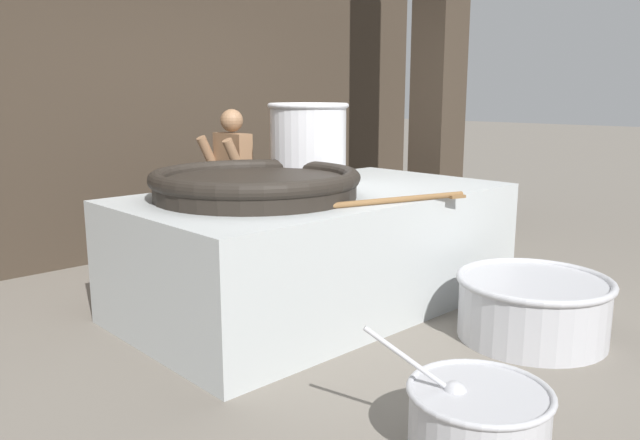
{
  "coord_description": "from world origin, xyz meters",
  "views": [
    {
      "loc": [
        -3.16,
        -3.33,
        1.58
      ],
      "look_at": [
        0.0,
        0.0,
        0.65
      ],
      "focal_mm": 35.0,
      "sensor_mm": 36.0,
      "label": 1
    }
  ],
  "objects": [
    {
      "name": "cook",
      "position": [
        0.11,
        1.27,
        0.79
      ],
      "size": [
        0.35,
        0.54,
        1.45
      ],
      "rotation": [
        0.0,
        0.0,
        3.09
      ],
      "color": "#8C6647",
      "rests_on": "ground_plane"
    },
    {
      "name": "back_wall",
      "position": [
        0.0,
        2.44,
        2.21
      ],
      "size": [
        7.66,
        0.24,
        4.42
      ],
      "primitive_type": "cube",
      "color": "#382D23",
      "rests_on": "ground_plane"
    },
    {
      "name": "support_pillar",
      "position": [
        2.41,
        0.72,
        2.21
      ],
      "size": [
        0.43,
        0.43,
        4.42
      ],
      "primitive_type": "cube",
      "color": "#382D23",
      "rests_on": "ground_plane"
    },
    {
      "name": "giant_wok_near",
      "position": [
        -0.52,
        0.1,
        0.98
      ],
      "size": [
        1.47,
        1.47,
        0.2
      ],
      "color": "black",
      "rests_on": "hearth_platform"
    },
    {
      "name": "hearth_platform",
      "position": [
        0.0,
        0.0,
        0.44
      ],
      "size": [
        2.91,
        1.61,
        0.87
      ],
      "color": "#B2B7B7",
      "rests_on": "ground_plane"
    },
    {
      "name": "stirring_paddle",
      "position": [
        0.05,
        -0.72,
        0.89
      ],
      "size": [
        1.14,
        0.39,
        0.04
      ],
      "rotation": [
        0.0,
        0.0,
        -0.28
      ],
      "color": "brown",
      "rests_on": "hearth_platform"
    },
    {
      "name": "ground_plane",
      "position": [
        0.0,
        0.0,
        0.0
      ],
      "size": [
        60.0,
        60.0,
        0.0
      ],
      "primitive_type": "plane",
      "color": "slate"
    },
    {
      "name": "stock_pot",
      "position": [
        0.31,
        0.47,
        1.2
      ],
      "size": [
        0.66,
        0.66,
        0.64
      ],
      "color": "silver",
      "rests_on": "hearth_platform"
    },
    {
      "name": "prep_bowl_meat",
      "position": [
        0.53,
        -1.47,
        0.23
      ],
      "size": [
        1.0,
        1.0,
        0.42
      ],
      "color": "#B7B7BC",
      "rests_on": "ground_plane"
    },
    {
      "name": "prep_bowl_vegetables",
      "position": [
        -0.9,
        -1.98,
        0.17
      ],
      "size": [
        0.65,
        0.74,
        0.58
      ],
      "color": "#B7B7BC",
      "rests_on": "ground_plane"
    }
  ]
}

